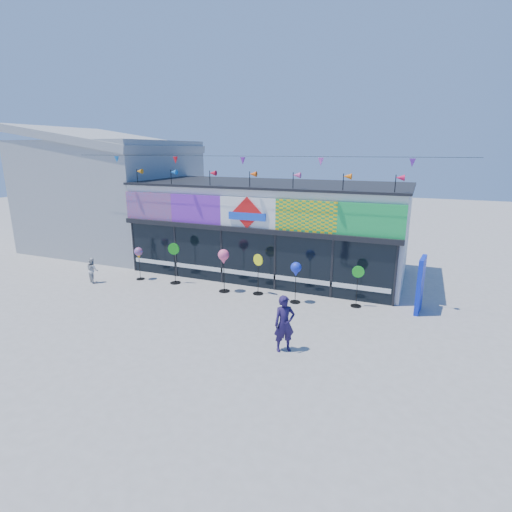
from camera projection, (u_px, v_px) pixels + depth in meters
The scene contains 12 objects.
ground at pixel (208, 316), 13.71m from camera, with size 80.00×80.00×0.00m, color gray.
kite_shop at pixel (269, 227), 18.48m from camera, with size 16.00×5.70×5.31m.
neighbour_building at pixel (113, 192), 22.83m from camera, with size 8.18×7.20×6.87m.
blue_sign at pixel (420, 285), 13.86m from camera, with size 0.26×1.00×1.98m.
spinner_0 at pixel (139, 254), 17.31m from camera, with size 0.37×0.37×1.44m.
spinner_1 at pixel (174, 262), 16.85m from camera, with size 0.49×0.45×1.76m.
spinner_2 at pixel (224, 258), 15.72m from camera, with size 0.44×0.44×1.75m.
spinner_3 at pixel (258, 273), 15.59m from camera, with size 0.44×0.41×1.63m.
spinner_4 at pixel (296, 270), 14.62m from camera, with size 0.40×0.40×1.56m.
spinner_5 at pixel (357, 285), 14.35m from camera, with size 0.43×0.39×1.53m.
adult_man at pixel (284, 324), 11.16m from camera, with size 0.60×0.39×1.64m, color #1F1440.
child at pixel (92, 270), 17.07m from camera, with size 0.53×0.30×1.09m, color silver.
Camera 1 is at (6.39, -11.11, 5.54)m, focal length 28.00 mm.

